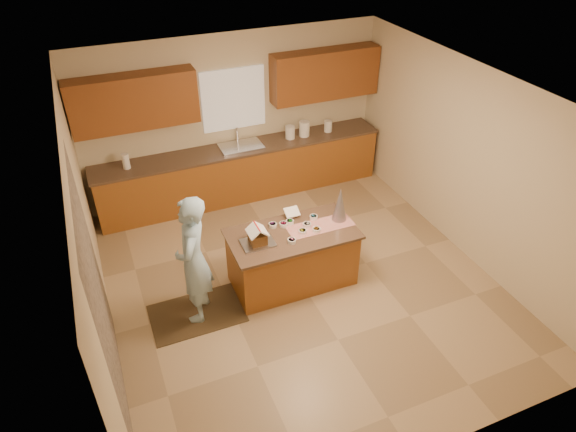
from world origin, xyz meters
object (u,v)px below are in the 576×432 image
at_px(gingerbread_house, 257,236).
at_px(island_base, 292,258).
at_px(tinsel_tree, 340,204).
at_px(boy, 194,260).

bearing_deg(gingerbread_house, island_base, 4.87).
height_order(island_base, gingerbread_house, gingerbread_house).
height_order(tinsel_tree, gingerbread_house, tinsel_tree).
height_order(island_base, tinsel_tree, tinsel_tree).
xyz_separation_m(island_base, tinsel_tree, (0.70, 0.04, 0.67)).
bearing_deg(boy, gingerbread_house, 118.20).
height_order(tinsel_tree, boy, boy).
bearing_deg(gingerbread_house, tinsel_tree, 3.98).
relative_size(island_base, gingerbread_house, 6.38).
relative_size(tinsel_tree, boy, 0.29).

